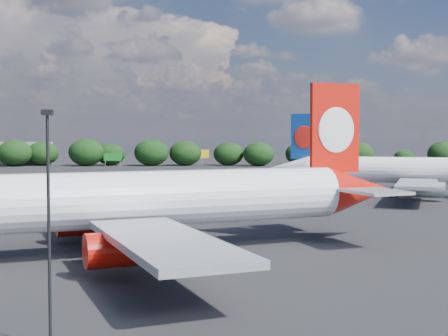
{
  "coord_description": "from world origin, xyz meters",
  "views": [
    {
      "loc": [
        14.97,
        -34.78,
        10.45
      ],
      "look_at": [
        16.0,
        12.0,
        8.0
      ],
      "focal_mm": 50.0,
      "sensor_mm": 36.0,
      "label": 1
    }
  ],
  "objects": [
    {
      "name": "ground",
      "position": [
        0.0,
        60.0,
        0.0
      ],
      "size": [
        500.0,
        500.0,
        0.0
      ],
      "primitive_type": "plane",
      "color": "black",
      "rests_on": "ground"
    },
    {
      "name": "qantas_airliner",
      "position": [
        10.58,
        20.2,
        4.74
      ],
      "size": [
        46.06,
        44.31,
        15.57
      ],
      "color": "white",
      "rests_on": "ground"
    },
    {
      "name": "china_southern_airliner",
      "position": [
        47.42,
        71.28,
        4.37
      ],
      "size": [
        42.6,
        40.95,
        14.33
      ],
      "color": "white",
      "rests_on": "ground"
    },
    {
      "name": "apron_lamp_post",
      "position": [
        7.07,
        -4.37,
        6.51
      ],
      "size": [
        0.55,
        0.3,
        11.7
      ],
      "color": "black",
      "rests_on": "ground"
    },
    {
      "name": "highway_sign",
      "position": [
        -18.0,
        176.0,
        3.13
      ],
      "size": [
        6.0,
        0.3,
        4.5
      ],
      "color": "#156D1F",
      "rests_on": "ground"
    },
    {
      "name": "billboard_yellow",
      "position": [
        12.0,
        182.0,
        3.87
      ],
      "size": [
        5.0,
        0.3,
        5.5
      ],
      "color": "yellow",
      "rests_on": "ground"
    },
    {
      "name": "horizon_treeline",
      "position": [
        -3.51,
        179.76,
        4.15
      ],
      "size": [
        207.7,
        16.08,
        9.32
      ],
      "color": "black",
      "rests_on": "ground"
    }
  ]
}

